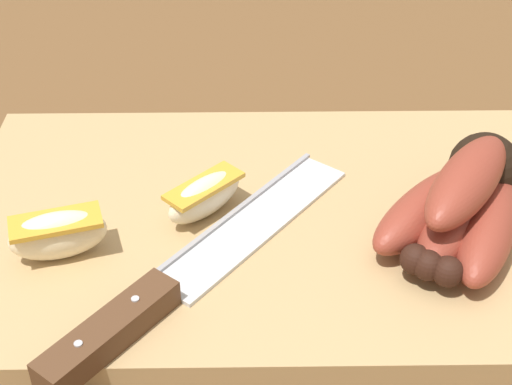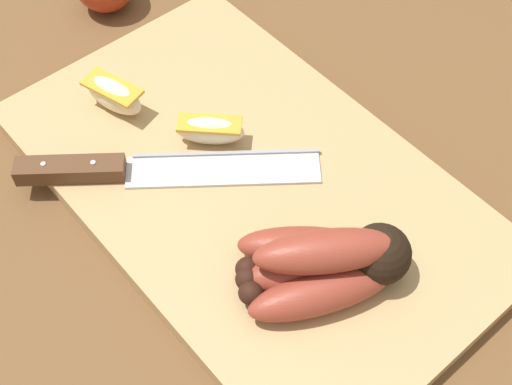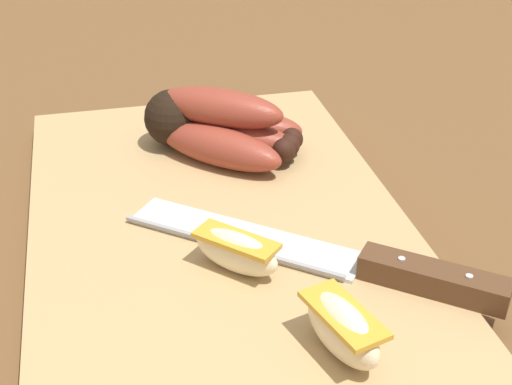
{
  "view_description": "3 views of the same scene",
  "coord_description": "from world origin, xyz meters",
  "px_view_note": "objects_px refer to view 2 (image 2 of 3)",
  "views": [
    {
      "loc": [
        -0.01,
        -0.44,
        0.36
      ],
      "look_at": [
        -0.01,
        -0.02,
        0.05
      ],
      "focal_mm": 54.01,
      "sensor_mm": 36.0,
      "label": 1
    },
    {
      "loc": [
        0.31,
        -0.25,
        0.54
      ],
      "look_at": [
        0.04,
        -0.02,
        0.04
      ],
      "focal_mm": 49.42,
      "sensor_mm": 36.0,
      "label": 2
    },
    {
      "loc": [
        -0.46,
        0.08,
        0.33
      ],
      "look_at": [
        -0.0,
        -0.02,
        0.05
      ],
      "focal_mm": 52.51,
      "sensor_mm": 36.0,
      "label": 3
    }
  ],
  "objects_px": {
    "chefs_knife": "(124,169)",
    "apple_wedge_near": "(114,95)",
    "apple_wedge_middle": "(213,129)",
    "banana_bunch": "(327,264)"
  },
  "relations": [
    {
      "from": "banana_bunch",
      "to": "chefs_knife",
      "type": "distance_m",
      "value": 0.21
    },
    {
      "from": "banana_bunch",
      "to": "apple_wedge_middle",
      "type": "bearing_deg",
      "value": 172.48
    },
    {
      "from": "banana_bunch",
      "to": "chefs_knife",
      "type": "height_order",
      "value": "banana_bunch"
    },
    {
      "from": "chefs_knife",
      "to": "apple_wedge_near",
      "type": "relative_size",
      "value": 3.42
    },
    {
      "from": "apple_wedge_middle",
      "to": "chefs_knife",
      "type": "bearing_deg",
      "value": -103.59
    },
    {
      "from": "apple_wedge_near",
      "to": "apple_wedge_middle",
      "type": "relative_size",
      "value": 1.13
    },
    {
      "from": "banana_bunch",
      "to": "apple_wedge_middle",
      "type": "height_order",
      "value": "banana_bunch"
    },
    {
      "from": "banana_bunch",
      "to": "chefs_knife",
      "type": "relative_size",
      "value": 0.61
    },
    {
      "from": "chefs_knife",
      "to": "apple_wedge_near",
      "type": "xyz_separation_m",
      "value": [
        -0.07,
        0.04,
        0.01
      ]
    },
    {
      "from": "apple_wedge_near",
      "to": "chefs_knife",
      "type": "bearing_deg",
      "value": -28.88
    }
  ]
}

